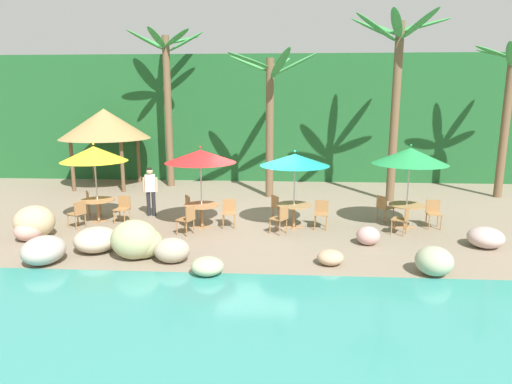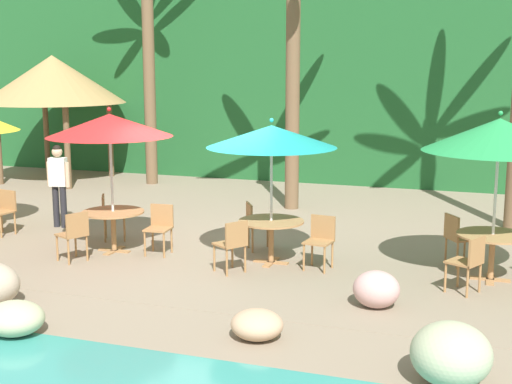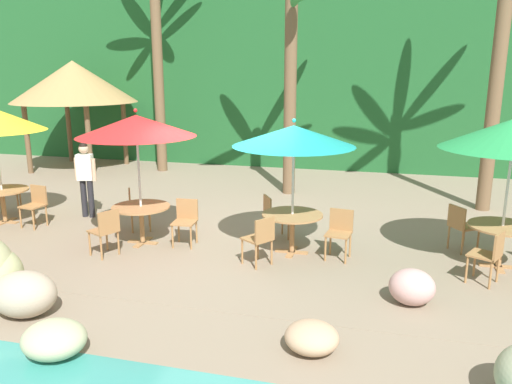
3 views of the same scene
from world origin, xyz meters
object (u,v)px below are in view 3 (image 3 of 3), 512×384
Objects in this scene: chair_teal_left at (260,237)px; chair_teal_seaward at (340,230)px; dining_table_red at (141,212)px; palm_tree_second at (291,45)px; palm_tree_nearest at (156,21)px; dining_table_green at (502,233)px; dining_table_yellow at (2,195)px; chair_yellow_seaward at (36,203)px; chair_red_left at (106,229)px; chair_green_inland at (461,225)px; umbrella_red at (136,126)px; chair_yellow_inland at (5,191)px; chair_teal_inland at (273,214)px; chair_red_inland at (136,206)px; dining_table_teal at (292,221)px; chair_red_seaward at (186,219)px; umbrella_teal at (294,136)px; waiter_in_white at (86,174)px; palapa_hut at (74,82)px; chair_green_left at (490,253)px.

chair_teal_seaward is at bearing 30.24° from chair_teal_left.
dining_table_red is 0.19× the size of palm_tree_second.
dining_table_red is 0.16× the size of palm_tree_nearest.
dining_table_yellow is at bearing 179.76° from dining_table_green.
chair_yellow_seaward is 1.00× the size of chair_red_left.
chair_green_inland is (-0.56, 0.65, -0.10)m from dining_table_green.
umbrella_red is at bearing 70.97° from chair_red_left.
palm_tree_second is at bearing 30.32° from chair_yellow_inland.
chair_teal_inland is (5.90, 0.43, -0.10)m from dining_table_yellow.
chair_red_inland reaches higher than dining_table_red.
dining_table_yellow is 1.00× the size of dining_table_teal.
umbrella_red reaches higher than chair_red_inland.
chair_red_seaward is 1.00× the size of chair_teal_inland.
umbrella_teal is 2.81× the size of chair_teal_inland.
dining_table_green is at bearing 3.74° from umbrella_red.
chair_yellow_inland is 4.99m from chair_red_seaward.
chair_yellow_seaward is 1.20m from waiter_in_white.
chair_red_inland is (3.56, -0.44, 0.00)m from chair_yellow_inland.
dining_table_red is 1.00× the size of dining_table_teal.
dining_table_red is 2.54m from chair_teal_left.
chair_teal_inland is at bearing 32.77° from chair_red_left.
dining_table_green is (6.40, 0.42, -1.65)m from umbrella_red.
palm_tree_second is (5.50, 4.20, 3.25)m from dining_table_yellow.
palapa_hut reaches higher than umbrella_teal.
chair_red_inland is 5.74m from palm_tree_second.
chair_red_left is 0.15× the size of palm_tree_second.
umbrella_teal reaches higher than chair_yellow_inland.
chair_yellow_inland is at bearing 152.37° from chair_yellow_seaward.
palapa_hut is at bearing 153.74° from dining_table_green.
chair_red_left is (-0.28, -0.81, -1.75)m from umbrella_red.
palm_tree_nearest reaches higher than chair_teal_left.
dining_table_green is 0.86m from chair_green_left.
waiter_in_white is at bearing 158.29° from chair_red_inland.
chair_yellow_seaward is 1.00× the size of chair_green_left.
chair_green_left is (3.62, 0.16, 0.00)m from chair_teal_left.
chair_green_inland is at bearing -1.74° from waiter_in_white.
chair_red_left is 0.79× the size of dining_table_green.
chair_red_seaward is 1.48m from chair_red_left.
dining_table_yellow is 0.16× the size of palm_tree_nearest.
waiter_in_white is at bearing 173.99° from dining_table_green.
chair_teal_inland is at bearing -2.21° from chair_yellow_inland.
chair_yellow_seaward is at bearing 177.83° from dining_table_teal.
umbrella_teal is 1.84m from chair_teal_inland.
palapa_hut is (-5.49, 6.28, 0.58)m from umbrella_red.
chair_red_left is 2.77m from chair_teal_left.
chair_red_left is 1.00× the size of chair_teal_left.
chair_yellow_inland is at bearing 152.67° from chair_red_left.
palm_tree_second is (-0.92, 4.45, 3.25)m from dining_table_teal.
dining_table_teal is 1.26× the size of chair_teal_inland.
umbrella_red is at bearing -175.77° from dining_table_teal.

